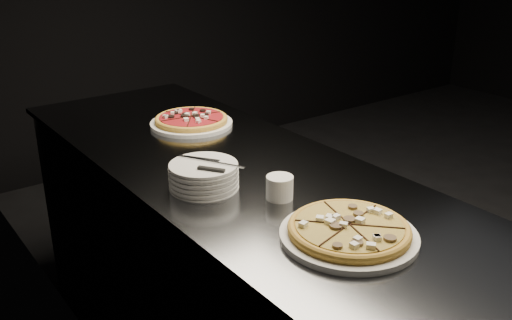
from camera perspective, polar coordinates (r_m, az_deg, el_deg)
wall_left at (r=1.48m, az=-11.40°, el=11.96°), size 0.02×5.00×2.80m
counter at (r=2.03m, az=0.32°, el=-13.72°), size 0.74×2.44×0.92m
pizza_mushroom at (r=1.47m, az=9.27°, el=-7.02°), size 0.38×0.38×0.04m
pizza_tomato at (r=2.30m, az=-6.48°, el=3.94°), size 0.33×0.33×0.04m
plate_stack at (r=1.73m, az=-5.24°, el=-1.59°), size 0.21×0.21×0.08m
cutlery at (r=1.70m, az=-4.77°, el=-0.41°), size 0.10×0.21×0.01m
ramekin at (r=1.65m, az=2.38°, el=-2.70°), size 0.08×0.08×0.07m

